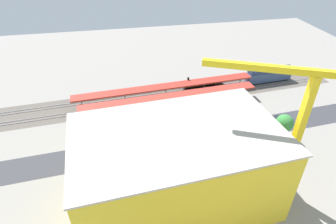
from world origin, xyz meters
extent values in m
plane|color=gray|center=(0.00, 0.00, 0.00)|extent=(198.93, 198.93, 0.00)
cube|color=#5B544C|center=(0.00, -20.67, 0.00)|extent=(125.01, 22.95, 0.01)
cube|color=#38383D|center=(0.00, 4.07, 0.00)|extent=(124.65, 18.10, 0.01)
cube|color=#9E9EA8|center=(0.00, -24.33, 0.18)|extent=(124.00, 9.24, 0.12)
cube|color=#9E9EA8|center=(0.00, -22.89, 0.18)|extent=(124.00, 9.24, 0.12)
cube|color=#9E9EA8|center=(0.00, -18.46, 0.18)|extent=(124.00, 9.24, 0.12)
cube|color=#9E9EA8|center=(0.00, -17.02, 0.18)|extent=(124.00, 9.24, 0.12)
cube|color=#B73328|center=(0.42, -12.99, 4.31)|extent=(58.10, 8.51, 0.42)
cylinder|color=slate|center=(-25.58, -14.90, 2.05)|extent=(0.30, 0.30, 4.09)
cylinder|color=slate|center=(-8.25, -13.63, 2.05)|extent=(0.30, 0.30, 4.09)
cylinder|color=slate|center=(9.09, -12.35, 2.05)|extent=(0.30, 0.30, 4.09)
cylinder|color=slate|center=(26.43, -11.07, 2.05)|extent=(0.30, 0.30, 4.09)
cube|color=#A82D23|center=(0.52, -20.46, 3.92)|extent=(63.11, 8.76, 0.49)
cylinder|color=slate|center=(-27.74, -22.54, 1.84)|extent=(0.30, 0.30, 3.67)
cylinder|color=slate|center=(-13.61, -21.50, 1.84)|extent=(0.30, 0.30, 3.67)
cylinder|color=slate|center=(0.52, -20.46, 1.84)|extent=(0.30, 0.30, 3.67)
cylinder|color=slate|center=(14.65, -19.42, 1.84)|extent=(0.30, 0.30, 3.67)
cylinder|color=slate|center=(28.79, -18.38, 1.84)|extent=(0.30, 0.30, 3.67)
cube|color=black|center=(-14.25, -23.61, 0.50)|extent=(15.53, 3.53, 1.00)
cylinder|color=black|center=(-12.94, -23.51, 2.34)|extent=(12.93, 3.61, 2.68)
cube|color=black|center=(-19.31, -23.98, 1.64)|extent=(2.83, 3.06, 3.29)
cylinder|color=black|center=(-8.07, -23.15, 4.38)|extent=(0.70, 0.70, 1.40)
cube|color=black|center=(-39.62, -23.61, 0.30)|extent=(15.94, 3.71, 0.60)
cube|color=#384C72|center=(-39.62, -23.61, 2.35)|extent=(17.74, 4.47, 3.50)
cylinder|color=#273550|center=(-39.62, -23.61, 4.35)|extent=(17.04, 4.42, 3.20)
cube|color=black|center=(-29.50, 0.73, 0.15)|extent=(3.79, 2.06, 0.30)
cube|color=navy|center=(-29.50, 0.73, 0.67)|extent=(4.48, 2.21, 0.73)
cube|color=#1E2328|center=(-29.50, 0.73, 1.29)|extent=(2.57, 1.79, 0.52)
cube|color=black|center=(-21.74, 0.37, 0.15)|extent=(3.99, 2.11, 0.30)
cube|color=black|center=(-21.74, 0.37, 0.69)|extent=(4.73, 2.25, 0.79)
cube|color=#1E2328|center=(-21.74, 0.37, 1.37)|extent=(2.70, 1.86, 0.56)
cube|color=black|center=(-15.24, 0.64, 0.15)|extent=(3.53, 1.86, 0.30)
cube|color=silver|center=(-15.24, 0.64, 0.74)|extent=(4.20, 1.96, 0.87)
cube|color=#1E2328|center=(-15.24, 0.64, 1.48)|extent=(2.37, 1.68, 0.62)
cube|color=black|center=(-7.07, 0.88, 0.15)|extent=(3.44, 1.89, 0.30)
cube|color=#474C51|center=(-7.07, 0.88, 0.66)|extent=(4.09, 1.99, 0.72)
cube|color=#1E2328|center=(-7.07, 0.88, 1.32)|extent=(2.31, 1.71, 0.61)
cube|color=black|center=(0.53, 0.54, 0.15)|extent=(3.68, 2.19, 0.30)
cube|color=#474C51|center=(0.53, 0.54, 0.72)|extent=(4.35, 2.34, 0.83)
cube|color=#1E2328|center=(0.53, 0.54, 1.48)|extent=(2.50, 1.91, 0.70)
cube|color=yellow|center=(6.57, 22.70, 8.82)|extent=(41.16, 26.41, 17.64)
cube|color=#B7B2A8|center=(6.57, 22.70, 17.84)|extent=(41.80, 27.05, 0.40)
cube|color=gray|center=(-16.83, 25.54, 0.60)|extent=(3.60, 3.60, 1.20)
cube|color=yellow|center=(-16.83, 25.54, 14.41)|extent=(1.40, 1.40, 28.83)
cube|color=yellow|center=(-9.31, 22.08, 29.43)|extent=(21.00, 10.52, 1.20)
cube|color=black|center=(-9.99, 5.90, 0.25)|extent=(10.17, 2.67, 0.50)
cube|color=silver|center=(-11.12, 5.85, 1.92)|extent=(7.92, 2.82, 2.83)
cube|color=silver|center=(-6.09, 6.07, 1.79)|extent=(2.37, 2.58, 2.58)
cube|color=black|center=(0.27, 4.43, 0.25)|extent=(9.80, 3.81, 0.50)
cube|color=silver|center=(-0.72, 4.27, 1.85)|extent=(7.85, 3.72, 2.71)
cube|color=maroon|center=(3.99, 5.05, 1.62)|extent=(2.40, 2.82, 2.24)
cylinder|color=brown|center=(7.77, 8.23, 1.88)|extent=(0.47, 0.47, 3.77)
sphere|color=#38843D|center=(7.77, 8.23, 5.32)|extent=(4.43, 4.43, 4.43)
cylinder|color=brown|center=(-26.78, 8.50, 1.78)|extent=(0.56, 0.56, 3.55)
sphere|color=#38843D|center=(-26.78, 8.50, 5.23)|extent=(4.79, 4.79, 4.79)
cylinder|color=brown|center=(-18.91, 9.31, 1.85)|extent=(0.59, 0.59, 3.69)
sphere|color=#38843D|center=(-18.91, 9.31, 5.49)|extent=(5.14, 5.14, 5.14)
cylinder|color=brown|center=(2.83, 10.06, 1.95)|extent=(0.37, 0.37, 3.90)
sphere|color=#38843D|center=(2.83, 10.06, 6.10)|extent=(6.28, 6.28, 6.28)
cylinder|color=brown|center=(-11.17, 8.78, 1.48)|extent=(0.46, 0.46, 2.95)
sphere|color=#28662D|center=(-11.17, 8.78, 5.01)|extent=(5.88, 5.88, 5.88)
cylinder|color=brown|center=(-10.51, 8.81, 1.67)|extent=(0.46, 0.46, 3.35)
sphere|color=#38843D|center=(-10.51, 8.81, 5.18)|extent=(5.23, 5.23, 5.23)
cylinder|color=#333333|center=(17.74, 8.31, 2.59)|extent=(0.16, 0.16, 5.18)
cube|color=black|center=(17.74, 8.31, 5.63)|extent=(0.36, 0.36, 0.90)
sphere|color=red|center=(17.96, 8.31, 5.93)|extent=(0.20, 0.20, 0.20)
camera|label=1|loc=(16.51, 63.06, 50.63)|focal=30.23mm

